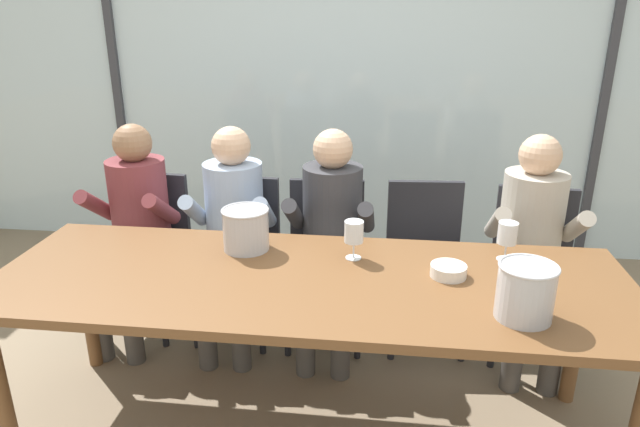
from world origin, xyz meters
The scene contains 20 objects.
ground centered at (0.00, 1.00, 0.00)m, with size 14.00×14.00×0.00m, color #847056.
window_glass_panel centered at (0.00, 2.10, 1.30)m, with size 7.82×0.03×2.60m, color silver.
window_mullion_left centered at (-1.76, 2.08, 1.30)m, with size 0.06×0.06×2.60m, color #38383D.
window_mullion_right centered at (1.76, 2.08, 1.30)m, with size 0.06×0.06×2.60m, color #38383D.
hillside_vineyard centered at (0.00, 5.25, 0.81)m, with size 13.82×2.40×1.62m, color #568942.
dining_table centered at (0.00, 0.00, 0.69)m, with size 2.62×0.90×0.76m.
chair_near_curtain centered at (-1.07, 0.85, 0.52)m, with size 0.47×0.47×0.89m.
chair_left_of_center centered at (-0.52, 0.84, 0.52)m, with size 0.45×0.45×0.89m.
chair_center centered at (-0.03, 0.84, 0.52)m, with size 0.46×0.46×0.89m.
chair_right_of_center centered at (0.53, 0.88, 0.52)m, with size 0.47×0.47×0.89m.
chair_near_window_right centered at (1.10, 0.84, 0.52)m, with size 0.48×0.48×0.89m.
person_maroon_top centered at (-1.08, 0.72, 0.69)m, with size 0.47×0.62×1.21m.
person_pale_blue_shirt centered at (-0.53, 0.72, 0.69)m, with size 0.48×0.62×1.21m.
person_charcoal_jacket centered at (0.01, 0.72, 0.69)m, with size 0.46×0.61×1.21m.
person_beige_jumper centered at (1.05, 0.72, 0.69)m, with size 0.47×0.62×1.21m.
ice_bucket_primary centered at (0.80, -0.22, 0.87)m, with size 0.21×0.21×0.21m.
ice_bucket_secondary centered at (-0.33, 0.25, 0.86)m, with size 0.22×0.22×0.19m.
tasting_bowl centered at (0.56, 0.08, 0.79)m, with size 0.15×0.15×0.05m, color silver.
wine_glass_by_left_taster centered at (0.82, 0.27, 0.88)m, with size 0.08×0.08×0.17m.
wine_glass_near_bucket centered at (0.17, 0.21, 0.88)m, with size 0.08×0.08×0.17m.
Camera 1 is at (0.30, -2.07, 1.82)m, focal length 31.97 mm.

